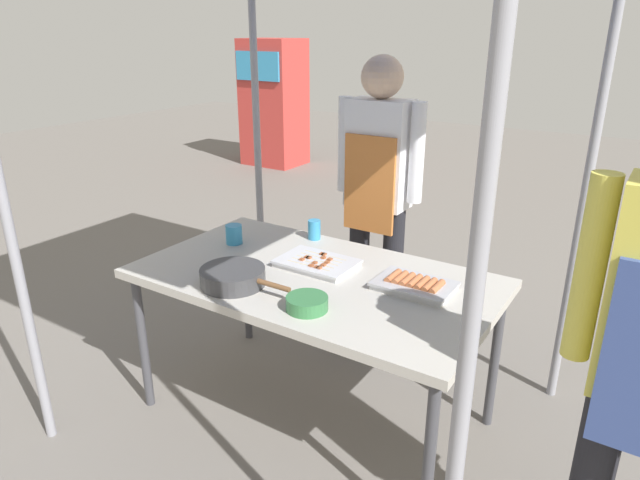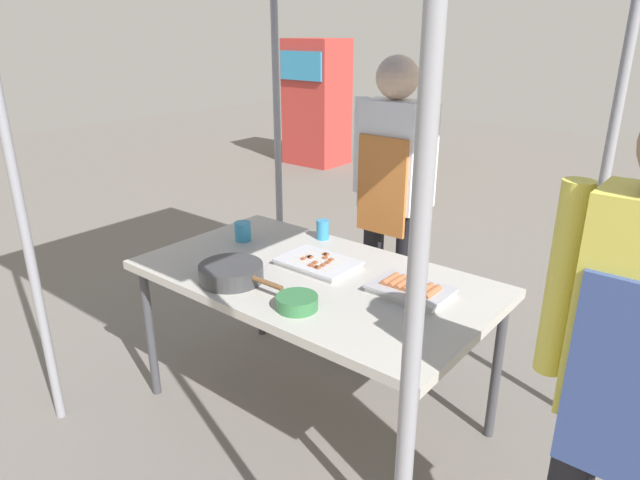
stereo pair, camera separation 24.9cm
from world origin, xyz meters
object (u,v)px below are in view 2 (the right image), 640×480
Objects in this scene: tray_meat_skewers at (318,263)px; drink_cup_by_wok at (323,230)px; drink_cup_near_edge at (243,231)px; cooking_wok at (231,272)px; vendor_woman at (392,182)px; stall_table at (313,285)px; neighbor_stall_left at (317,102)px; condiment_bowl at (297,302)px; tray_grilled_sausages at (410,289)px.

tray_meat_skewers is 0.37m from drink_cup_by_wok.
cooking_wok is at bearing -49.39° from drink_cup_near_edge.
drink_cup_by_wok is 0.06× the size of vendor_woman.
stall_table is 0.47m from drink_cup_by_wok.
vendor_woman reaches higher than stall_table.
tray_meat_skewers is 0.21× the size of neighbor_stall_left.
vendor_woman reaches higher than cooking_wok.
condiment_bowl is at bearing 103.69° from vendor_woman.
vendor_woman is at bearing 127.49° from tray_grilled_sausages.
drink_cup_by_wok is at bearing -50.35° from neighbor_stall_left.
drink_cup_near_edge is 0.06× the size of vendor_woman.
condiment_bowl is at bearing -61.25° from stall_table.
drink_cup_by_wok is at bearing 123.19° from stall_table.
drink_cup_near_edge is at bearing 130.61° from cooking_wok.
tray_grilled_sausages is 0.74m from drink_cup_by_wok.
cooking_wok reaches higher than tray_meat_skewers.
drink_cup_by_wok is (-0.41, 0.67, 0.02)m from condiment_bowl.
drink_cup_by_wok reaches higher than tray_grilled_sausages.
stall_table is 0.88m from vendor_woman.
cooking_wok is (-0.20, -0.36, 0.02)m from tray_meat_skewers.
tray_meat_skewers is 0.81× the size of cooking_wok.
tray_meat_skewers is at bearing 61.19° from cooking_wok.
vendor_woman is at bearing 72.77° from drink_cup_by_wok.
neighbor_stall_left is at bearing 129.12° from stall_table.
vendor_woman is at bearing 58.20° from drink_cup_near_edge.
tray_grilled_sausages is 0.92× the size of tray_meat_skewers.
cooking_wok reaches higher than condiment_bowl.
condiment_bowl is 0.82m from drink_cup_near_edge.
tray_grilled_sausages is at bearing 127.49° from vendor_woman.
condiment_bowl reaches higher than tray_grilled_sausages.
stall_table is 4.51× the size of tray_meat_skewers.
vendor_woman reaches higher than tray_meat_skewers.
tray_meat_skewers is at bearing -2.32° from drink_cup_near_edge.
cooking_wok is 0.27× the size of neighbor_stall_left.
vendor_woman reaches higher than condiment_bowl.
drink_cup_by_wok is (-0.02, 0.65, 0.01)m from cooking_wok.
tray_meat_skewers is 5.40m from neighbor_stall_left.
neighbor_stall_left reaches higher than drink_cup_by_wok.
drink_cup_near_edge is at bearing 151.21° from condiment_bowl.
drink_cup_by_wok is 5.03m from neighbor_stall_left.
condiment_bowl reaches higher than tray_meat_skewers.
neighbor_stall_left is at bearing 133.21° from tray_grilled_sausages.
tray_meat_skewers is 0.78m from vendor_woman.
tray_grilled_sausages is 1.97× the size of condiment_bowl.
stall_table is at bearing 97.72° from vendor_woman.
drink_cup_by_wok reaches higher than condiment_bowl.
tray_meat_skewers is 0.41m from cooking_wok.
drink_cup_by_wok is at bearing 91.32° from cooking_wok.
condiment_bowl is 0.79m from drink_cup_by_wok.
drink_cup_near_edge is at bearing -138.10° from drink_cup_by_wok.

